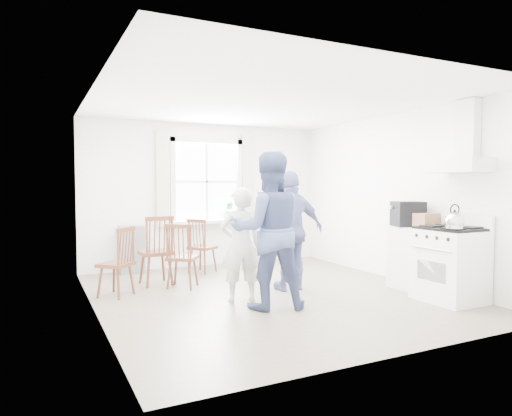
{
  "coord_description": "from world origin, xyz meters",
  "views": [
    {
      "loc": [
        -2.87,
        -5.46,
        1.5
      ],
      "look_at": [
        -0.1,
        0.2,
        1.17
      ],
      "focal_mm": 32.0,
      "sensor_mm": 36.0,
      "label": 1
    }
  ],
  "objects_px": {
    "stereo_stack": "(408,214)",
    "person_mid": "(269,230)",
    "gas_stove": "(450,264)",
    "person_left": "(241,245)",
    "windsor_chair_b": "(180,249)",
    "windsor_chair_c": "(122,254)",
    "person_right": "(291,230)",
    "windsor_chair_a": "(158,243)",
    "low_cabinet": "(413,258)"
  },
  "relations": [
    {
      "from": "person_mid",
      "to": "person_right",
      "type": "bearing_deg",
      "value": -120.1
    },
    {
      "from": "windsor_chair_c",
      "to": "person_right",
      "type": "bearing_deg",
      "value": -16.08
    },
    {
      "from": "person_right",
      "to": "person_left",
      "type": "bearing_deg",
      "value": 19.49
    },
    {
      "from": "low_cabinet",
      "to": "windsor_chair_b",
      "type": "relative_size",
      "value": 0.95
    },
    {
      "from": "windsor_chair_c",
      "to": "person_left",
      "type": "xyz_separation_m",
      "value": [
        1.31,
        -0.93,
        0.16
      ]
    },
    {
      "from": "stereo_stack",
      "to": "person_mid",
      "type": "distance_m",
      "value": 2.27
    },
    {
      "from": "windsor_chair_a",
      "to": "windsor_chair_b",
      "type": "distance_m",
      "value": 0.42
    },
    {
      "from": "windsor_chair_a",
      "to": "person_mid",
      "type": "xyz_separation_m",
      "value": [
        0.9,
        -1.79,
        0.31
      ]
    },
    {
      "from": "stereo_stack",
      "to": "windsor_chair_c",
      "type": "relative_size",
      "value": 0.52
    },
    {
      "from": "gas_stove",
      "to": "windsor_chair_c",
      "type": "distance_m",
      "value": 4.28
    },
    {
      "from": "windsor_chair_b",
      "to": "stereo_stack",
      "type": "bearing_deg",
      "value": -25.7
    },
    {
      "from": "gas_stove",
      "to": "person_mid",
      "type": "xyz_separation_m",
      "value": [
        -2.24,
        0.74,
        0.46
      ]
    },
    {
      "from": "windsor_chair_c",
      "to": "person_mid",
      "type": "bearing_deg",
      "value": -42.05
    },
    {
      "from": "windsor_chair_b",
      "to": "person_right",
      "type": "bearing_deg",
      "value": -27.76
    },
    {
      "from": "gas_stove",
      "to": "person_right",
      "type": "bearing_deg",
      "value": 136.31
    },
    {
      "from": "windsor_chair_b",
      "to": "person_left",
      "type": "bearing_deg",
      "value": -64.65
    },
    {
      "from": "windsor_chair_a",
      "to": "person_right",
      "type": "bearing_deg",
      "value": -33.51
    },
    {
      "from": "gas_stove",
      "to": "stereo_stack",
      "type": "relative_size",
      "value": 2.27
    },
    {
      "from": "windsor_chair_a",
      "to": "person_right",
      "type": "relative_size",
      "value": 0.62
    },
    {
      "from": "windsor_chair_a",
      "to": "person_mid",
      "type": "bearing_deg",
      "value": -63.26
    },
    {
      "from": "person_left",
      "to": "windsor_chair_b",
      "type": "bearing_deg",
      "value": -51.87
    },
    {
      "from": "gas_stove",
      "to": "low_cabinet",
      "type": "height_order",
      "value": "gas_stove"
    },
    {
      "from": "gas_stove",
      "to": "stereo_stack",
      "type": "xyz_separation_m",
      "value": [
        0.02,
        0.77,
        0.59
      ]
    },
    {
      "from": "person_left",
      "to": "person_mid",
      "type": "height_order",
      "value": "person_mid"
    },
    {
      "from": "windsor_chair_a",
      "to": "windsor_chair_b",
      "type": "height_order",
      "value": "windsor_chair_a"
    },
    {
      "from": "low_cabinet",
      "to": "person_mid",
      "type": "xyz_separation_m",
      "value": [
        -2.31,
        0.04,
        0.5
      ]
    },
    {
      "from": "windsor_chair_b",
      "to": "person_mid",
      "type": "relative_size",
      "value": 0.5
    },
    {
      "from": "gas_stove",
      "to": "windsor_chair_b",
      "type": "relative_size",
      "value": 1.18
    },
    {
      "from": "gas_stove",
      "to": "person_left",
      "type": "distance_m",
      "value": 2.7
    },
    {
      "from": "windsor_chair_b",
      "to": "person_mid",
      "type": "xyz_separation_m",
      "value": [
        0.67,
        -1.44,
        0.37
      ]
    },
    {
      "from": "stereo_stack",
      "to": "person_mid",
      "type": "bearing_deg",
      "value": -179.2
    },
    {
      "from": "windsor_chair_c",
      "to": "windsor_chair_b",
      "type": "bearing_deg",
      "value": 6.61
    },
    {
      "from": "low_cabinet",
      "to": "stereo_stack",
      "type": "xyz_separation_m",
      "value": [
        -0.05,
        0.07,
        0.63
      ]
    },
    {
      "from": "windsor_chair_a",
      "to": "windsor_chair_c",
      "type": "xyz_separation_m",
      "value": [
        -0.59,
        -0.44,
        -0.06
      ]
    },
    {
      "from": "gas_stove",
      "to": "windsor_chair_a",
      "type": "xyz_separation_m",
      "value": [
        -3.14,
        2.52,
        0.15
      ]
    },
    {
      "from": "low_cabinet",
      "to": "person_right",
      "type": "relative_size",
      "value": 0.53
    },
    {
      "from": "low_cabinet",
      "to": "person_left",
      "type": "height_order",
      "value": "person_left"
    },
    {
      "from": "windsor_chair_a",
      "to": "windsor_chair_c",
      "type": "relative_size",
      "value": 1.11
    },
    {
      "from": "stereo_stack",
      "to": "person_mid",
      "type": "relative_size",
      "value": 0.26
    },
    {
      "from": "low_cabinet",
      "to": "windsor_chair_b",
      "type": "distance_m",
      "value": 3.33
    },
    {
      "from": "windsor_chair_a",
      "to": "windsor_chair_b",
      "type": "bearing_deg",
      "value": -56.03
    },
    {
      "from": "person_left",
      "to": "person_right",
      "type": "relative_size",
      "value": 0.86
    },
    {
      "from": "stereo_stack",
      "to": "windsor_chair_b",
      "type": "relative_size",
      "value": 0.52
    },
    {
      "from": "gas_stove",
      "to": "stereo_stack",
      "type": "bearing_deg",
      "value": 88.37
    },
    {
      "from": "person_mid",
      "to": "windsor_chair_c",
      "type": "bearing_deg",
      "value": -26.08
    },
    {
      "from": "gas_stove",
      "to": "person_right",
      "type": "height_order",
      "value": "person_right"
    },
    {
      "from": "gas_stove",
      "to": "person_mid",
      "type": "bearing_deg",
      "value": 161.83
    },
    {
      "from": "low_cabinet",
      "to": "windsor_chair_b",
      "type": "xyz_separation_m",
      "value": [
        -2.98,
        1.48,
        0.13
      ]
    },
    {
      "from": "gas_stove",
      "to": "person_mid",
      "type": "relative_size",
      "value": 0.59
    },
    {
      "from": "low_cabinet",
      "to": "windsor_chair_c",
      "type": "height_order",
      "value": "windsor_chair_c"
    }
  ]
}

